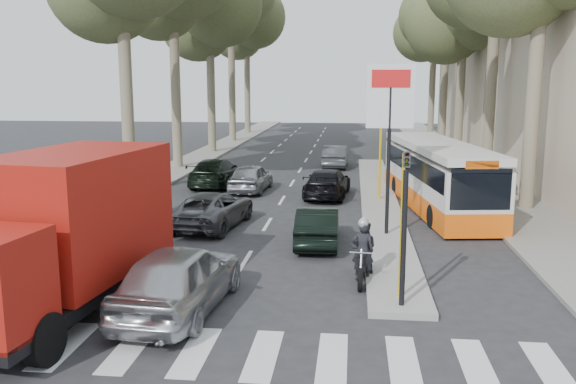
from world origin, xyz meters
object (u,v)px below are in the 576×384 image
Objects in this scene: silver_hatchback at (179,278)px; dark_hatchback at (318,226)px; red_truck at (62,231)px; motorcycle at (363,251)px; city_bus at (437,174)px.

dark_hatchback is (2.73, 5.99, -0.17)m from silver_hatchback.
red_truck is 7.30m from motorcycle.
red_truck is 0.66× the size of city_bus.
silver_hatchback is 6.58m from dark_hatchback.
dark_hatchback is 8.26m from red_truck.
city_bus reaches higher than dark_hatchback.
silver_hatchback is 2.74m from red_truck.
silver_hatchback is 2.32× the size of motorcycle.
dark_hatchback is at bearing -109.27° from silver_hatchback.
silver_hatchback is 13.94m from city_bus.
city_bus is (7.16, 11.95, 0.64)m from silver_hatchback.
city_bus reaches higher than silver_hatchback.
city_bus reaches higher than motorcycle.
motorcycle is at bearing -115.98° from city_bus.
silver_hatchback is 0.44× the size of city_bus.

